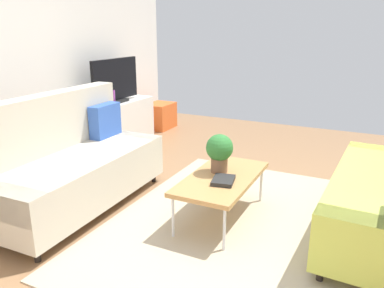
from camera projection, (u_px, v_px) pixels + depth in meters
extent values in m
plane|color=#936B47|center=(234.00, 221.00, 3.52)|extent=(7.68, 7.68, 0.00)
cube|color=white|center=(3.00, 51.00, 4.28)|extent=(6.40, 0.12, 2.90)
cube|color=tan|center=(239.00, 224.00, 3.44)|extent=(2.90, 2.20, 0.01)
cube|color=beige|center=(77.00, 177.00, 3.71)|extent=(1.92, 0.89, 0.44)
cube|color=beige|center=(47.00, 123.00, 3.69)|extent=(1.90, 0.25, 0.56)
cube|color=beige|center=(126.00, 143.00, 4.41)|extent=(0.22, 0.84, 0.22)
cube|color=beige|center=(1.00, 201.00, 2.94)|extent=(0.22, 0.84, 0.22)
cylinder|color=black|center=(154.00, 177.00, 4.40)|extent=(0.05, 0.05, 0.10)
cylinder|color=black|center=(37.00, 256.00, 2.89)|extent=(0.05, 0.05, 0.10)
cylinder|color=black|center=(106.00, 169.00, 4.68)|extent=(0.05, 0.05, 0.10)
cube|color=#3359B2|center=(105.00, 120.00, 4.23)|extent=(0.40, 0.15, 0.36)
cube|color=#C1CC51|center=(382.00, 238.00, 2.42)|extent=(0.24, 0.85, 0.22)
cylinder|color=black|center=(320.00, 275.00, 2.67)|extent=(0.05, 0.05, 0.10)
cylinder|color=black|center=(352.00, 187.00, 4.13)|extent=(0.05, 0.05, 0.10)
cube|color=#B7844C|center=(222.00, 178.00, 3.45)|extent=(1.10, 0.56, 0.04)
cylinder|color=silver|center=(173.00, 217.00, 3.18)|extent=(0.02, 0.02, 0.38)
cylinder|color=silver|center=(219.00, 177.00, 4.04)|extent=(0.02, 0.02, 0.38)
cylinder|color=silver|center=(224.00, 230.00, 2.99)|extent=(0.02, 0.02, 0.38)
cylinder|color=silver|center=(261.00, 185.00, 3.85)|extent=(0.02, 0.02, 0.38)
cube|color=silver|center=(117.00, 123.00, 5.77)|extent=(1.40, 0.44, 0.64)
cube|color=black|center=(117.00, 101.00, 5.66)|extent=(0.36, 0.20, 0.04)
cube|color=black|center=(115.00, 79.00, 5.57)|extent=(1.00, 0.05, 0.60)
cube|color=orange|center=(160.00, 116.00, 6.70)|extent=(0.52, 0.40, 0.44)
cylinder|color=brown|center=(219.00, 165.00, 3.53)|extent=(0.15, 0.15, 0.14)
sphere|color=#2D7233|center=(220.00, 148.00, 3.48)|extent=(0.25, 0.25, 0.25)
cube|color=#262626|center=(223.00, 180.00, 3.31)|extent=(0.27, 0.22, 0.03)
cylinder|color=#4C72B2|center=(86.00, 102.00, 5.18)|extent=(0.14, 0.14, 0.19)
cylinder|color=#4C72B2|center=(96.00, 102.00, 5.35)|extent=(0.11, 0.11, 0.13)
cylinder|color=red|center=(108.00, 98.00, 5.45)|extent=(0.06, 0.06, 0.21)
cylinder|color=purple|center=(113.00, 97.00, 5.54)|extent=(0.06, 0.06, 0.20)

